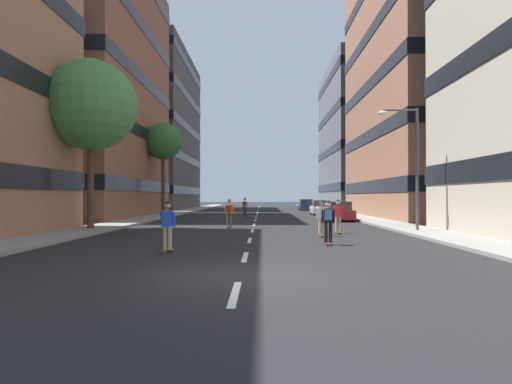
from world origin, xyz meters
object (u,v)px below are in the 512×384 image
at_px(skater_0, 168,224).
at_px(skater_1, 229,211).
at_px(skater_5, 338,215).
at_px(skater_2, 328,219).
at_px(street_tree_near, 163,142).
at_px(skater_4, 245,206).
at_px(parked_car_near, 321,208).
at_px(skater_3, 322,216).
at_px(parked_car_mid, 306,205).
at_px(parked_car_far, 339,212).
at_px(street_tree_mid, 91,105).
at_px(streetlamp_right, 410,155).

height_order(skater_0, skater_1, same).
bearing_deg(skater_5, skater_2, -104.63).
height_order(street_tree_near, skater_4, street_tree_near).
xyz_separation_m(parked_car_near, skater_3, (-3.19, -23.02, 0.29)).
distance_m(parked_car_mid, skater_3, 37.73).
distance_m(parked_car_near, parked_car_far, 10.10).
bearing_deg(skater_0, skater_3, 42.15).
xyz_separation_m(parked_car_far, skater_2, (-3.42, -16.30, 0.32)).
xyz_separation_m(skater_1, skater_2, (4.65, -8.88, 0.00)).
bearing_deg(skater_5, skater_4, 106.40).
bearing_deg(skater_2, street_tree_mid, 151.58).
bearing_deg(skater_5, streetlamp_right, 10.42).
height_order(parked_car_near, skater_3, skater_3).
distance_m(parked_car_far, street_tree_mid, 19.47).
distance_m(parked_car_near, skater_3, 23.24).
xyz_separation_m(street_tree_mid, skater_1, (7.59, 2.26, -6.03)).
distance_m(parked_car_near, streetlamp_right, 21.04).
bearing_deg(parked_car_near, parked_car_far, -90.00).
bearing_deg(skater_5, skater_0, -135.18).
relative_size(skater_0, skater_5, 1.00).
xyz_separation_m(streetlamp_right, skater_3, (-5.05, -2.34, -3.15)).
distance_m(parked_car_mid, parked_car_far, 24.67).
height_order(street_tree_near, skater_5, street_tree_near).
xyz_separation_m(streetlamp_right, skater_2, (-5.28, -5.72, -3.12)).
bearing_deg(skater_3, parked_car_near, 82.10).
height_order(streetlamp_right, skater_5, streetlamp_right).
bearing_deg(streetlamp_right, skater_5, -169.58).
bearing_deg(streetlamp_right, parked_car_near, 95.14).
bearing_deg(skater_1, skater_3, -48.51).
bearing_deg(street_tree_near, parked_car_far, -25.19).
relative_size(skater_1, skater_4, 1.00).
xyz_separation_m(street_tree_near, skater_3, (12.46, -20.28, -6.23)).
distance_m(skater_4, skater_5, 19.82).
xyz_separation_m(street_tree_mid, skater_0, (6.33, -8.79, -6.06)).
xyz_separation_m(skater_0, skater_4, (1.61, 26.17, 0.03)).
bearing_deg(parked_car_far, skater_0, -116.78).
relative_size(skater_1, skater_3, 1.00).
xyz_separation_m(street_tree_mid, skater_2, (12.24, -6.62, -6.03)).
relative_size(street_tree_mid, skater_2, 5.32).
bearing_deg(street_tree_near, skater_2, -62.65).
relative_size(skater_1, skater_2, 1.00).
relative_size(street_tree_mid, skater_0, 5.32).
distance_m(skater_2, skater_3, 3.38).
height_order(parked_car_near, streetlamp_right, streetlamp_right).
bearing_deg(street_tree_mid, street_tree_near, 90.00).
xyz_separation_m(street_tree_mid, skater_5, (13.54, -1.63, -6.06)).
bearing_deg(parked_car_near, skater_5, -95.64).
bearing_deg(skater_3, streetlamp_right, 24.88).
xyz_separation_m(skater_1, skater_4, (0.35, 15.12, 0.00)).
relative_size(skater_0, skater_3, 1.00).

